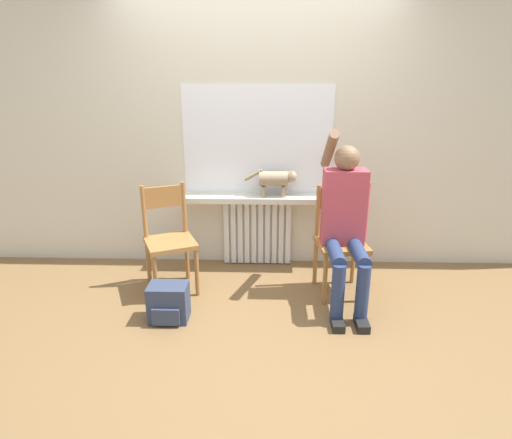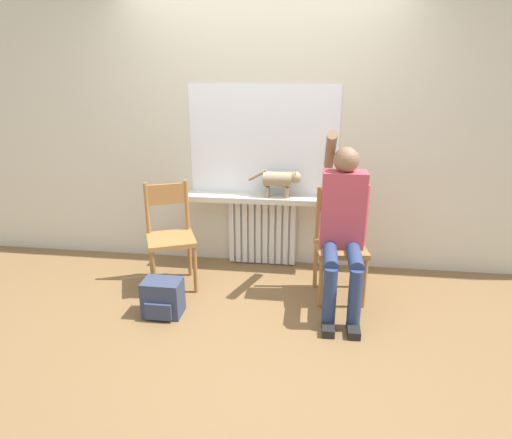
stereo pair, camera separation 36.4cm
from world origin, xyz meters
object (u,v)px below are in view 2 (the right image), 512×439
(chair_left, at_px, (170,235))
(person, at_px, (343,222))
(backpack, at_px, (163,298))
(chair_right, at_px, (340,243))
(cat, at_px, (280,180))

(chair_left, height_order, person, person)
(backpack, bearing_deg, chair_left, 99.83)
(chair_right, distance_m, person, 0.26)
(person, bearing_deg, chair_right, 92.73)
(chair_left, distance_m, backpack, 0.61)
(cat, bearing_deg, chair_right, -41.77)
(chair_right, distance_m, backpack, 1.48)
(chair_right, height_order, backpack, chair_right)
(person, distance_m, cat, 0.83)
(person, relative_size, backpack, 4.75)
(cat, height_order, backpack, cat)
(chair_right, height_order, cat, cat)
(person, xyz_separation_m, cat, (-0.54, 0.60, 0.17))
(cat, relative_size, backpack, 1.66)
(cat, bearing_deg, person, -48.18)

